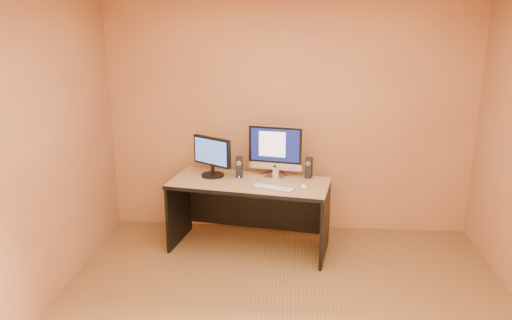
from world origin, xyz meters
name	(u,v)px	position (x,y,z in m)	size (l,w,h in m)	color
walls	(287,172)	(0.00, 0.00, 1.30)	(4.00, 4.00, 2.60)	#A97644
desk	(249,215)	(-0.39, 1.41, 0.37)	(1.59, 0.70, 0.74)	#A88354
imac	(275,151)	(-0.14, 1.59, 1.01)	(0.57, 0.21, 0.55)	silver
second_monitor	(212,157)	(-0.79, 1.57, 0.95)	(0.48, 0.24, 0.42)	black
speaker_left	(239,167)	(-0.51, 1.54, 0.85)	(0.07, 0.07, 0.22)	black
speaker_right	(309,168)	(0.21, 1.58, 0.85)	(0.07, 0.07, 0.22)	black
keyboard	(273,188)	(-0.14, 1.22, 0.75)	(0.43, 0.12, 0.02)	#BCBCC1
mouse	(304,187)	(0.16, 1.25, 0.76)	(0.06, 0.10, 0.04)	white
cable_a	(283,173)	(-0.05, 1.71, 0.74)	(0.01, 0.01, 0.22)	black
cable_b	(266,172)	(-0.24, 1.72, 0.74)	(0.01, 0.01, 0.18)	black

